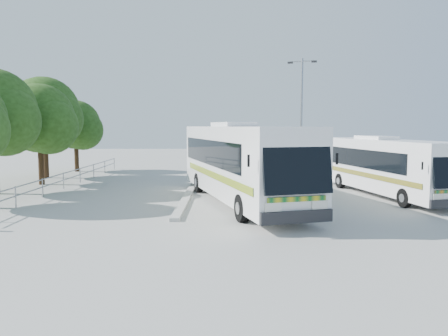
{
  "coord_description": "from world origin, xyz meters",
  "views": [
    {
      "loc": [
        -0.28,
        -22.93,
        3.77
      ],
      "look_at": [
        -0.36,
        1.73,
        1.4
      ],
      "focal_mm": 35.0,
      "sensor_mm": 36.0,
      "label": 1
    }
  ],
  "objects_px": {
    "tree_far_d": "(45,112)",
    "lamppost": "(301,112)",
    "coach_main": "(240,161)",
    "tree_far_c": "(40,119)",
    "coach_adjacent": "(384,165)",
    "tree_far_e": "(76,125)"
  },
  "relations": [
    {
      "from": "tree_far_c",
      "to": "coach_adjacent",
      "type": "relative_size",
      "value": 0.58
    },
    {
      "from": "tree_far_e",
      "to": "lamppost",
      "type": "height_order",
      "value": "lamppost"
    },
    {
      "from": "coach_main",
      "to": "lamppost",
      "type": "distance_m",
      "value": 12.4
    },
    {
      "from": "tree_far_c",
      "to": "coach_main",
      "type": "distance_m",
      "value": 14.34
    },
    {
      "from": "coach_main",
      "to": "lamppost",
      "type": "xyz_separation_m",
      "value": [
        4.91,
        11.05,
        2.75
      ]
    },
    {
      "from": "coach_adjacent",
      "to": "tree_far_c",
      "type": "bearing_deg",
      "value": 156.55
    },
    {
      "from": "lamppost",
      "to": "coach_adjacent",
      "type": "bearing_deg",
      "value": -52.06
    },
    {
      "from": "tree_far_d",
      "to": "tree_far_e",
      "type": "height_order",
      "value": "tree_far_d"
    },
    {
      "from": "tree_far_e",
      "to": "coach_main",
      "type": "xyz_separation_m",
      "value": [
        13.05,
        -14.81,
        -1.83
      ]
    },
    {
      "from": "coach_main",
      "to": "coach_adjacent",
      "type": "distance_m",
      "value": 8.26
    },
    {
      "from": "tree_far_d",
      "to": "lamppost",
      "type": "distance_m",
      "value": 18.66
    },
    {
      "from": "tree_far_c",
      "to": "tree_far_d",
      "type": "bearing_deg",
      "value": 107.83
    },
    {
      "from": "coach_main",
      "to": "lamppost",
      "type": "bearing_deg",
      "value": 50.32
    },
    {
      "from": "coach_main",
      "to": "lamppost",
      "type": "height_order",
      "value": "lamppost"
    },
    {
      "from": "tree_far_c",
      "to": "lamppost",
      "type": "bearing_deg",
      "value": 14.29
    },
    {
      "from": "tree_far_d",
      "to": "coach_adjacent",
      "type": "height_order",
      "value": "tree_far_d"
    },
    {
      "from": "tree_far_e",
      "to": "coach_main",
      "type": "distance_m",
      "value": 19.82
    },
    {
      "from": "tree_far_c",
      "to": "tree_far_e",
      "type": "distance_m",
      "value": 8.22
    },
    {
      "from": "lamppost",
      "to": "tree_far_e",
      "type": "bearing_deg",
      "value": -172.82
    },
    {
      "from": "tree_far_c",
      "to": "tree_far_e",
      "type": "relative_size",
      "value": 1.1
    },
    {
      "from": "tree_far_d",
      "to": "tree_far_e",
      "type": "relative_size",
      "value": 1.24
    },
    {
      "from": "coach_adjacent",
      "to": "lamppost",
      "type": "xyz_separation_m",
      "value": [
        -3.02,
        8.81,
        3.14
      ]
    }
  ]
}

